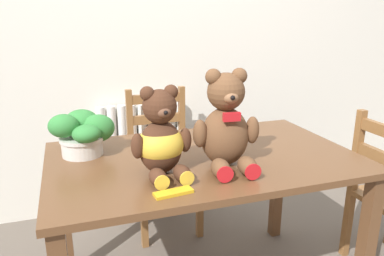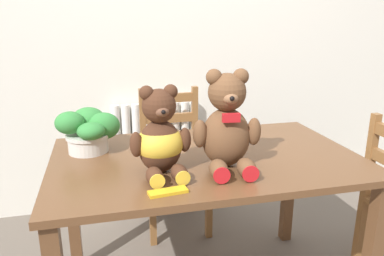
{
  "view_description": "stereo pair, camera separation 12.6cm",
  "coord_description": "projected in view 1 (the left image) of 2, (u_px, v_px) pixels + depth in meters",
  "views": [
    {
      "loc": [
        -0.57,
        -1.08,
        1.38
      ],
      "look_at": [
        -0.1,
        0.3,
        0.95
      ],
      "focal_mm": 35.0,
      "sensor_mm": 36.0,
      "label": 1
    },
    {
      "loc": [
        -0.45,
        -1.12,
        1.38
      ],
      "look_at": [
        -0.1,
        0.3,
        0.95
      ],
      "focal_mm": 35.0,
      "sensor_mm": 36.0,
      "label": 2
    }
  ],
  "objects": [
    {
      "name": "chocolate_bar",
      "position": [
        173.0,
        193.0,
        1.35
      ],
      "size": [
        0.15,
        0.07,
        0.01
      ],
      "primitive_type": "cube",
      "rotation": [
        0.0,
        0.0,
        0.13
      ],
      "color": "gold",
      "rests_on": "dining_table"
    },
    {
      "name": "wooden_chair_behind",
      "position": [
        162.0,
        161.0,
        2.49
      ],
      "size": [
        0.4,
        0.42,
        0.93
      ],
      "rotation": [
        0.0,
        0.0,
        3.14
      ],
      "color": "brown",
      "rests_on": "ground_plane"
    },
    {
      "name": "potted_plant",
      "position": [
        83.0,
        132.0,
        1.71
      ],
      "size": [
        0.29,
        0.26,
        0.2
      ],
      "color": "beige",
      "rests_on": "dining_table"
    },
    {
      "name": "teddy_bear_left",
      "position": [
        161.0,
        140.0,
        1.49
      ],
      "size": [
        0.25,
        0.26,
        0.36
      ],
      "rotation": [
        0.0,
        0.0,
        3.2
      ],
      "color": "#472819",
      "rests_on": "dining_table"
    },
    {
      "name": "teddy_bear_right",
      "position": [
        226.0,
        125.0,
        1.56
      ],
      "size": [
        0.29,
        0.3,
        0.42
      ],
      "rotation": [
        0.0,
        0.0,
        3.04
      ],
      "color": "brown",
      "rests_on": "dining_table"
    },
    {
      "name": "radiator",
      "position": [
        144.0,
        161.0,
        2.76
      ],
      "size": [
        0.64,
        0.1,
        0.79
      ],
      "color": "white",
      "rests_on": "ground_plane"
    },
    {
      "name": "dining_table",
      "position": [
        203.0,
        176.0,
        1.75
      ],
      "size": [
        1.39,
        0.86,
        0.77
      ],
      "color": "brown",
      "rests_on": "ground_plane"
    },
    {
      "name": "wall_back",
      "position": [
        148.0,
        29.0,
        2.58
      ],
      "size": [
        8.0,
        0.04,
        2.6
      ],
      "primitive_type": "cube",
      "color": "silver",
      "rests_on": "ground_plane"
    }
  ]
}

